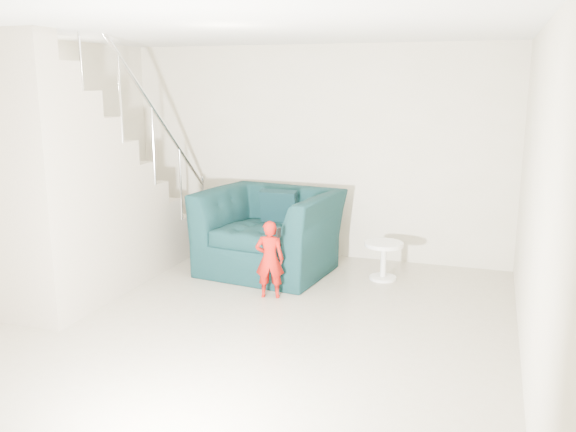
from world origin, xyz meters
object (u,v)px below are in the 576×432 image
at_px(side_table, 384,255).
at_px(toddler, 270,259).
at_px(armchair, 269,231).
at_px(staircase, 78,206).

bearing_deg(side_table, toddler, -136.77).
distance_m(armchair, side_table, 1.38).
xyz_separation_m(armchair, toddler, (0.32, -0.87, -0.07)).
bearing_deg(armchair, toddler, -62.43).
bearing_deg(staircase, armchair, 37.66).
xyz_separation_m(side_table, staircase, (-3.05, -1.42, 0.65)).
relative_size(armchair, staircase, 0.42).
relative_size(side_table, staircase, 0.12).
bearing_deg(toddler, staircase, -2.47).
bearing_deg(toddler, side_table, -151.59).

